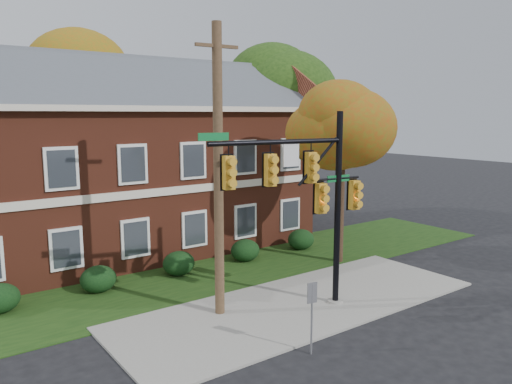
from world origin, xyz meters
TOP-DOWN VIEW (x-y plane):
  - ground at (0.00, 0.00)m, footprint 120.00×120.00m
  - sidewalk at (0.00, 1.00)m, footprint 14.00×5.00m
  - grass_strip at (0.00, 6.00)m, footprint 30.00×6.00m
  - apartment_building at (-2.00, 11.95)m, footprint 18.80×8.80m
  - hedge_left at (-5.50, 6.70)m, footprint 1.40×1.26m
  - hedge_center at (-2.00, 6.70)m, footprint 1.40×1.26m
  - hedge_right at (1.50, 6.70)m, footprint 1.40×1.26m
  - hedge_far_right at (5.00, 6.70)m, footprint 1.40×1.26m
  - tree_near_right at (5.22, 3.87)m, footprint 4.50×4.25m
  - tree_right_rear at (9.31, 12.81)m, footprint 6.30×5.95m
  - tree_far_rear at (-0.66, 19.79)m, footprint 6.84×6.46m
  - traffic_signal at (-0.18, 0.48)m, footprint 6.24×0.98m
  - utility_pole at (-2.86, 2.00)m, footprint 1.53×0.35m
  - sign_post at (-2.26, -2.00)m, footprint 0.31×0.10m

SIDE VIEW (x-z plane):
  - ground at x=0.00m, z-range 0.00..0.00m
  - grass_strip at x=0.00m, z-range 0.00..0.04m
  - sidewalk at x=0.00m, z-range 0.00..0.08m
  - hedge_left at x=-5.50m, z-range 0.00..1.05m
  - hedge_center at x=-2.00m, z-range 0.00..1.05m
  - hedge_right at x=1.50m, z-range 0.00..1.05m
  - hedge_far_right at x=5.00m, z-range 0.00..1.05m
  - sign_post at x=-2.26m, z-range 0.39..2.55m
  - traffic_signal at x=-0.18m, z-range 0.84..7.84m
  - utility_pole at x=-2.86m, z-range 0.07..9.88m
  - apartment_building at x=-2.00m, z-range 0.12..9.86m
  - tree_near_right at x=5.22m, z-range 2.38..10.96m
  - tree_right_rear at x=9.31m, z-range 2.81..13.43m
  - tree_far_rear at x=-0.66m, z-range 3.08..14.60m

